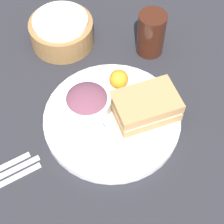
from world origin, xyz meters
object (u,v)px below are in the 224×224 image
object	(u,v)px
dressing_cup	(94,138)
bread_basket	(62,31)
sandwich	(146,106)
drink_glass	(151,34)
salad_bowl	(87,103)
plate	(112,119)

from	to	relation	value
dressing_cup	bread_basket	xyz separation A→B (m)	(0.03, 0.33, 0.00)
sandwich	drink_glass	world-z (taller)	drink_glass
sandwich	dressing_cup	size ratio (longest dim) A/B	2.29
sandwich	salad_bowl	xyz separation A→B (m)	(-0.12, 0.05, 0.01)
salad_bowl	plate	bearing A→B (deg)	-35.55
plate	bread_basket	bearing A→B (deg)	96.39
drink_glass	plate	bearing A→B (deg)	-134.65
dressing_cup	drink_glass	size ratio (longest dim) A/B	0.53
salad_bowl	bread_basket	distance (m)	0.26
plate	bread_basket	world-z (taller)	bread_basket
bread_basket	drink_glass	bearing A→B (deg)	-28.42
plate	drink_glass	bearing A→B (deg)	45.35
plate	salad_bowl	xyz separation A→B (m)	(-0.05, 0.03, 0.04)
bread_basket	plate	bearing A→B (deg)	-83.61
sandwich	drink_glass	xyz separation A→B (m)	(0.10, 0.19, 0.01)
salad_bowl	drink_glass	size ratio (longest dim) A/B	0.91
drink_glass	bread_basket	bearing A→B (deg)	151.58
dressing_cup	salad_bowl	bearing A→B (deg)	80.46
plate	salad_bowl	size ratio (longest dim) A/B	2.92
plate	drink_glass	distance (m)	0.25
plate	dressing_cup	distance (m)	0.08
drink_glass	bread_basket	xyz separation A→B (m)	(-0.21, 0.11, -0.02)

